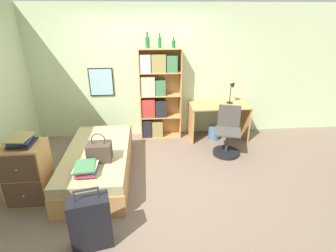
{
  "coord_description": "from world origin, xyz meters",
  "views": [
    {
      "loc": [
        0.05,
        -3.64,
        2.43
      ],
      "look_at": [
        0.37,
        0.19,
        0.75
      ],
      "focal_mm": 28.0,
      "sensor_mm": 36.0,
      "label": 1
    }
  ],
  "objects": [
    {
      "name": "dresser",
      "position": [
        -1.6,
        -0.49,
        0.42
      ],
      "size": [
        0.53,
        0.49,
        0.85
      ],
      "color": "tan",
      "rests_on": "ground_plane"
    },
    {
      "name": "bottle_brown",
      "position": [
        0.32,
        1.37,
        1.92
      ],
      "size": [
        0.06,
        0.06,
        0.26
      ],
      "color": "#1E6B2D",
      "rests_on": "bookcase"
    },
    {
      "name": "bookcase",
      "position": [
        0.23,
        1.39,
        0.93
      ],
      "size": [
        0.82,
        0.28,
        1.81
      ],
      "color": "tan",
      "rests_on": "ground_plane"
    },
    {
      "name": "magazine_pile_on_dresser",
      "position": [
        -1.6,
        -0.47,
        0.9
      ],
      "size": [
        0.32,
        0.38,
        0.12
      ],
      "color": "#232328",
      "rests_on": "dresser"
    },
    {
      "name": "ground_plane",
      "position": [
        0.0,
        0.0,
        0.0
      ],
      "size": [
        14.0,
        14.0,
        0.0
      ],
      "primitive_type": "plane",
      "color": "#756051"
    },
    {
      "name": "book_stack_on_bed",
      "position": [
        -0.79,
        -0.63,
        0.52
      ],
      "size": [
        0.32,
        0.37,
        0.12
      ],
      "color": "beige",
      "rests_on": "bed"
    },
    {
      "name": "bottle_clear",
      "position": [
        0.57,
        1.36,
        1.89
      ],
      "size": [
        0.07,
        0.07,
        0.19
      ],
      "color": "#1E6B2D",
      "rests_on": "bookcase"
    },
    {
      "name": "wall_back",
      "position": [
        -0.0,
        1.59,
        1.3
      ],
      "size": [
        10.0,
        0.09,
        2.6
      ],
      "color": "beige",
      "rests_on": "ground_plane"
    },
    {
      "name": "bottle_green",
      "position": [
        0.09,
        1.37,
        1.92
      ],
      "size": [
        0.08,
        0.08,
        0.28
      ],
      "color": "#1E6B2D",
      "rests_on": "bookcase"
    },
    {
      "name": "suitcase",
      "position": [
        -0.61,
        -1.38,
        0.32
      ],
      "size": [
        0.48,
        0.32,
        0.77
      ],
      "color": "black",
      "rests_on": "ground_plane"
    },
    {
      "name": "desk",
      "position": [
        1.5,
        1.24,
        0.51
      ],
      "size": [
        1.17,
        0.6,
        0.73
      ],
      "color": "tan",
      "rests_on": "ground_plane"
    },
    {
      "name": "bed",
      "position": [
        -0.75,
        0.02,
        0.23
      ],
      "size": [
        0.97,
        1.93,
        0.46
      ],
      "color": "tan",
      "rests_on": "ground_plane"
    },
    {
      "name": "desk_chair",
      "position": [
        1.49,
        0.57,
        0.28
      ],
      "size": [
        0.55,
        0.55,
        0.89
      ],
      "color": "black",
      "rests_on": "ground_plane"
    },
    {
      "name": "handbag",
      "position": [
        -0.65,
        -0.28,
        0.6
      ],
      "size": [
        0.34,
        0.25,
        0.42
      ],
      "color": "#47382D",
      "rests_on": "bed"
    },
    {
      "name": "desk_lamp",
      "position": [
        1.75,
        1.31,
        1.04
      ],
      "size": [
        0.18,
        0.13,
        0.46
      ],
      "color": "black",
      "rests_on": "desk"
    },
    {
      "name": "waste_bin",
      "position": [
        1.41,
        1.18,
        0.13
      ],
      "size": [
        0.23,
        0.23,
        0.27
      ],
      "color": "slate",
      "rests_on": "ground_plane"
    }
  ]
}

